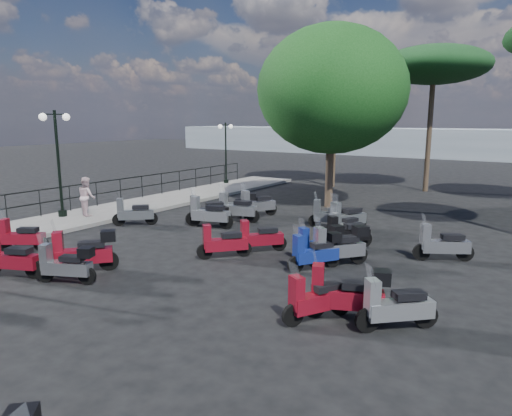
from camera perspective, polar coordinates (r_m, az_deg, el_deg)
The scene contains 33 objects.
ground at distance 13.18m, azimuth -15.10°, elevation -7.19°, with size 120.00×120.00×0.00m, color black.
sidewalk at distance 19.93m, azimuth -21.13°, elevation -1.18°, with size 3.00×30.00×0.15m, color #605D5B.
railing at distance 20.74m, azimuth -23.83°, elevation 1.39°, with size 0.04×26.04×1.10m.
lamp_post_1 at distance 19.87m, azimuth -23.51°, elevation 5.89°, with size 0.37×1.25×4.24m.
lamp_post_2 at distance 28.22m, azimuth -3.80°, elevation 7.39°, with size 0.45×1.06×3.68m.
pedestrian_far at distance 19.82m, azimuth -20.39°, elevation 1.37°, with size 0.77×0.60×1.59m, color beige.
scooter_2 at distance 15.92m, azimuth -27.36°, elevation -3.24°, with size 1.43×0.99×1.30m.
scooter_3 at distance 18.15m, azimuth -15.03°, elevation -0.66°, with size 1.32×1.25×1.37m.
scooter_4 at distance 17.29m, azimuth -5.96°, elevation -0.77°, with size 1.83×0.79×1.49m.
scooter_5 at distance 19.15m, azimuth -2.27°, elevation 0.38°, with size 1.44×1.10×1.32m.
scooter_8 at distance 13.47m, azimuth -28.34°, elevation -5.62°, with size 1.66×0.87×1.39m.
scooter_9 at distance 13.02m, azimuth -20.80°, elevation -5.21°, with size 1.35×1.51×1.47m.
scooter_10 at distance 17.87m, azimuth -6.08°, elevation -0.41°, with size 1.20×1.55×1.47m.
scooter_11 at distance 19.04m, azimuth 0.07°, elevation 0.39°, with size 1.02×1.72×1.49m.
scooter_14 at distance 12.35m, azimuth -22.68°, elevation -6.60°, with size 1.48×0.86×1.26m.
scooter_15 at distance 14.02m, azimuth 0.46°, elevation -3.76°, with size 1.18×1.29×1.31m.
scooter_16 at distance 15.94m, azimuth 11.05°, elevation -2.31°, with size 0.79×1.39×1.19m.
scooter_17 at distance 16.87m, azimuth 11.24°, elevation -1.26°, with size 0.98×1.69×1.45m.
scooter_20 at distance 9.47m, azimuth 7.53°, elevation -11.31°, with size 0.94×1.48×1.31m.
scooter_21 at distance 12.92m, azimuth 10.32°, elevation -4.80°, with size 1.30×1.53×1.46m.
scooter_22 at distance 12.52m, azimuth 7.44°, elevation -5.52°, with size 1.04×1.44×1.30m.
scooter_23 at distance 17.30m, azimuth 9.22°, elevation -1.00°, with size 1.68×0.68×1.36m.
scooter_26 at distance 9.59m, azimuth 11.29°, elevation -10.53°, with size 1.73×0.93×1.45m.
scooter_27 at distance 9.40m, azimuth 17.03°, elevation -11.80°, with size 1.31×1.23×1.35m.
scooter_28 at distance 14.24m, azimuth 22.25°, elevation -4.28°, with size 1.55×1.00×1.38m.
scooter_29 at distance 14.71m, azimuth 11.24°, elevation -3.18°, with size 1.18×1.40×1.38m.
scooter_30 at distance 13.48m, azimuth -4.15°, elevation -4.39°, with size 1.18×1.29×1.31m.
scooter_31 at distance 13.36m, azimuth 7.92°, elevation -4.47°, with size 1.04×1.44×1.30m.
scooter_32 at distance 18.22m, azimuth -2.52°, elevation -0.11°, with size 1.83×0.79×1.49m.
broadleaf_tree at distance 21.26m, azimuth 9.47°, elevation 14.33°, with size 6.69×6.69×8.16m.
pine_0 at distance 27.63m, azimuth 21.37°, elevation 16.26°, with size 5.97×5.97×7.97m.
pine_2 at distance 27.95m, azimuth 10.00°, elevation 17.28°, with size 6.07×6.07×8.24m.
distant_hills at distance 54.11m, azimuth 23.47°, elevation 7.46°, with size 70.00×8.00×3.00m, color gray.
Camera 1 is at (9.50, -8.21, 4.04)m, focal length 32.00 mm.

